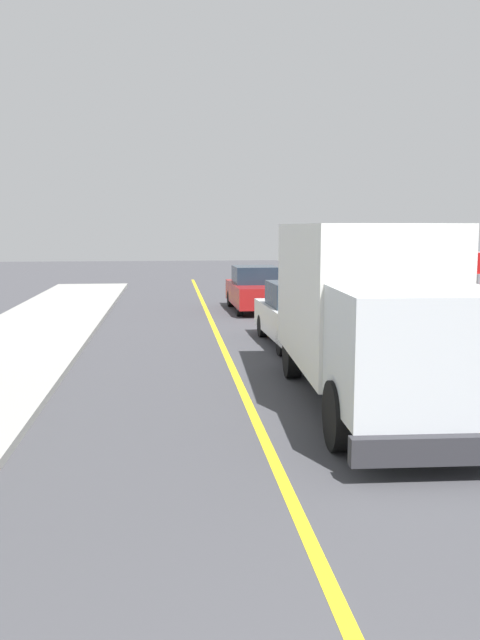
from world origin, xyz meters
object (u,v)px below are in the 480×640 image
(box_truck, at_px, (368,305))
(parked_car_near, at_px, (300,315))
(parked_car_mid, at_px, (256,290))
(stop_sign, at_px, (477,291))

(box_truck, height_order, parked_car_near, box_truck)
(parked_car_mid, xyz_separation_m, stop_sign, (3.01, -11.70, 1.06))
(parked_car_near, relative_size, parked_car_mid, 1.00)
(box_truck, distance_m, parked_car_mid, 13.12)
(box_truck, xyz_separation_m, parked_car_near, (-0.03, 5.82, -0.97))
(parked_car_near, relative_size, stop_sign, 1.68)
(parked_car_mid, bearing_deg, stop_sign, -75.59)
(parked_car_near, bearing_deg, stop_sign, -58.25)
(parked_car_near, xyz_separation_m, stop_sign, (2.75, -4.44, 1.06))
(box_truck, xyz_separation_m, stop_sign, (2.71, 1.38, 0.09))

